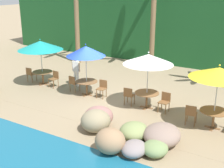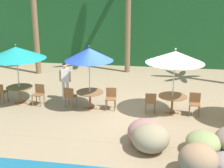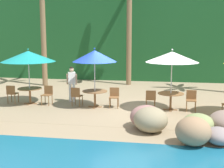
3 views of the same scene
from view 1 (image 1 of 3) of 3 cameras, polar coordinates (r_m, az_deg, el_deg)
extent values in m
plane|color=#937F60|center=(14.45, -1.03, -3.17)|extent=(120.00, 120.00, 0.00)
cube|color=#937F60|center=(14.44, -1.03, -3.16)|extent=(18.00, 5.20, 0.01)
cube|color=#194C23|center=(21.71, 11.87, 11.99)|extent=(28.00, 2.40, 6.00)
ellipsoid|color=gray|center=(10.66, 9.57, -9.60)|extent=(1.29, 1.46, 0.74)
ellipsoid|color=#9D6C65|center=(11.83, -2.61, -6.23)|extent=(1.15, 1.21, 0.79)
ellipsoid|color=#778C57|center=(10.04, 8.30, -12.13)|extent=(0.84, 0.92, 0.52)
ellipsoid|color=#869359|center=(10.87, 4.22, -9.07)|extent=(1.03, 1.15, 0.64)
ellipsoid|color=gray|center=(11.40, -3.15, -7.08)|extent=(1.15, 1.15, 0.84)
ellipsoid|color=#9C7856|center=(10.02, -0.36, -10.87)|extent=(1.04, 0.99, 0.86)
ellipsoid|color=gray|center=(9.97, 4.25, -12.28)|extent=(0.81, 0.96, 0.50)
cylinder|color=silver|center=(16.89, -13.33, 3.71)|extent=(0.04, 0.04, 2.32)
cone|color=teal|center=(16.66, -13.60, 7.23)|extent=(2.45, 2.45, 0.49)
sphere|color=teal|center=(16.60, -13.68, 8.31)|extent=(0.07, 0.07, 0.07)
cube|color=brown|center=(17.21, -13.05, 0.03)|extent=(0.60, 0.12, 0.03)
cube|color=brown|center=(17.21, -13.05, 0.03)|extent=(0.12, 0.60, 0.03)
cylinder|color=brown|center=(17.11, -13.13, 1.15)|extent=(0.09, 0.09, 0.71)
cylinder|color=brown|center=(17.00, -13.22, 2.29)|extent=(1.10, 1.10, 0.03)
cylinder|color=brown|center=(16.30, -11.19, -0.12)|extent=(0.04, 0.04, 0.45)
cylinder|color=brown|center=(16.55, -12.03, 0.12)|extent=(0.04, 0.04, 0.45)
cylinder|color=brown|center=(16.53, -10.29, 0.20)|extent=(0.04, 0.04, 0.45)
cylinder|color=brown|center=(16.78, -11.13, 0.43)|extent=(0.04, 0.04, 0.45)
cube|color=brown|center=(16.46, -11.21, 0.95)|extent=(0.46, 0.46, 0.03)
cube|color=brown|center=(16.53, -10.75, 1.77)|extent=(0.42, 0.08, 0.42)
cylinder|color=brown|center=(17.97, -15.09, 1.35)|extent=(0.04, 0.04, 0.45)
cylinder|color=brown|center=(17.72, -14.28, 1.18)|extent=(0.04, 0.04, 0.45)
cylinder|color=brown|center=(17.74, -15.91, 1.05)|extent=(0.04, 0.04, 0.45)
cylinder|color=brown|center=(17.49, -15.10, 0.88)|extent=(0.04, 0.04, 0.45)
cube|color=brown|center=(17.66, -15.16, 1.86)|extent=(0.42, 0.42, 0.03)
cube|color=brown|center=(17.48, -15.68, 2.31)|extent=(0.42, 0.04, 0.42)
cylinder|color=silver|center=(14.83, -4.95, 2.22)|extent=(0.04, 0.04, 2.38)
cone|color=blue|center=(14.57, -5.07, 6.33)|extent=(1.92, 1.92, 0.50)
sphere|color=blue|center=(14.50, -5.11, 7.58)|extent=(0.07, 0.07, 0.07)
cube|color=brown|center=(15.21, -4.83, -2.03)|extent=(0.60, 0.12, 0.03)
cube|color=brown|center=(15.21, -4.83, -2.03)|extent=(0.12, 0.60, 0.03)
cylinder|color=brown|center=(15.09, -4.87, -0.77)|extent=(0.09, 0.09, 0.71)
cylinder|color=brown|center=(14.97, -4.90, 0.51)|extent=(1.10, 1.10, 0.03)
cylinder|color=brown|center=(14.49, -1.78, -2.15)|extent=(0.04, 0.04, 0.45)
cylinder|color=brown|center=(14.66, -3.00, -1.92)|extent=(0.04, 0.04, 0.45)
cylinder|color=brown|center=(14.79, -1.10, -1.71)|extent=(0.04, 0.04, 0.45)
cylinder|color=brown|center=(14.95, -2.31, -1.49)|extent=(0.04, 0.04, 0.45)
cube|color=brown|center=(14.64, -2.06, -0.93)|extent=(0.44, 0.44, 0.03)
cube|color=brown|center=(14.74, -1.68, 0.01)|extent=(0.42, 0.06, 0.42)
cylinder|color=brown|center=(15.93, -7.14, -0.34)|extent=(0.04, 0.04, 0.45)
cylinder|color=brown|center=(15.69, -6.21, -0.60)|extent=(0.04, 0.04, 0.45)
cylinder|color=brown|center=(15.70, -8.06, -0.67)|extent=(0.04, 0.04, 0.45)
cylinder|color=brown|center=(15.46, -7.13, -0.94)|extent=(0.04, 0.04, 0.45)
cube|color=brown|center=(15.62, -7.17, 0.20)|extent=(0.47, 0.47, 0.03)
cube|color=brown|center=(15.43, -7.72, 0.70)|extent=(0.42, 0.09, 0.42)
cylinder|color=silver|center=(13.28, 6.80, 0.18)|extent=(0.04, 0.04, 2.38)
cone|color=white|center=(12.98, 6.98, 4.75)|extent=(2.21, 2.21, 0.44)
sphere|color=white|center=(12.91, 7.03, 6.05)|extent=(0.07, 0.07, 0.07)
cube|color=brown|center=(13.70, 6.61, -4.49)|extent=(0.60, 0.12, 0.03)
cube|color=brown|center=(13.70, 6.61, -4.49)|extent=(0.12, 0.60, 0.03)
cylinder|color=brown|center=(13.56, 6.66, -3.11)|extent=(0.09, 0.09, 0.71)
cylinder|color=brown|center=(13.44, 6.72, -1.70)|extent=(1.10, 1.10, 0.03)
cylinder|color=brown|center=(13.05, 10.23, -4.87)|extent=(0.04, 0.04, 0.45)
cylinder|color=brown|center=(13.19, 8.83, -4.53)|extent=(0.04, 0.04, 0.45)
cylinder|color=brown|center=(13.35, 10.89, -4.36)|extent=(0.04, 0.04, 0.45)
cylinder|color=brown|center=(13.49, 9.51, -4.04)|extent=(0.04, 0.04, 0.45)
cube|color=brown|center=(13.18, 9.92, -3.49)|extent=(0.45, 0.45, 0.03)
cube|color=brown|center=(13.28, 10.34, -2.44)|extent=(0.42, 0.07, 0.42)
cylinder|color=brown|center=(14.13, 3.00, -2.73)|extent=(0.04, 0.04, 0.45)
cylinder|color=brown|center=(14.00, 4.33, -2.97)|extent=(0.04, 0.04, 0.45)
cylinder|color=brown|center=(13.82, 2.39, -3.21)|extent=(0.04, 0.04, 0.45)
cylinder|color=brown|center=(13.69, 3.75, -3.46)|extent=(0.04, 0.04, 0.45)
cube|color=brown|center=(13.82, 3.38, -2.16)|extent=(0.45, 0.45, 0.03)
cube|color=brown|center=(13.58, 3.06, -1.66)|extent=(0.42, 0.06, 0.42)
cylinder|color=silver|center=(11.96, 19.28, -2.92)|extent=(0.04, 0.04, 2.37)
cone|color=yellow|center=(11.62, 19.84, 2.07)|extent=(2.19, 2.19, 0.40)
sphere|color=yellow|center=(11.55, 19.99, 3.40)|extent=(0.07, 0.07, 0.07)
cube|color=brown|center=(12.42, 18.70, -7.95)|extent=(0.60, 0.12, 0.03)
cube|color=brown|center=(12.42, 18.70, -7.95)|extent=(0.12, 0.60, 0.03)
cylinder|color=brown|center=(12.27, 18.87, -6.47)|extent=(0.09, 0.09, 0.71)
cylinder|color=brown|center=(12.13, 19.05, -4.94)|extent=(1.10, 1.10, 0.03)
cylinder|color=brown|center=(12.59, 14.23, -6.08)|extent=(0.04, 0.04, 0.45)
cylinder|color=brown|center=(12.54, 15.84, -6.31)|extent=(0.04, 0.04, 0.45)
cylinder|color=brown|center=(12.27, 13.92, -6.72)|extent=(0.04, 0.04, 0.45)
cylinder|color=brown|center=(12.22, 15.57, -6.97)|extent=(0.04, 0.04, 0.45)
cube|color=brown|center=(12.31, 14.98, -5.50)|extent=(0.47, 0.47, 0.03)
cube|color=brown|center=(12.05, 14.90, -5.02)|extent=(0.42, 0.09, 0.42)
cylinder|color=brown|center=(20.98, -6.77, 12.13)|extent=(0.32, 0.32, 6.07)
cylinder|color=brown|center=(19.34, 7.92, 12.44)|extent=(0.32, 0.32, 6.67)
cylinder|color=white|center=(16.53, -7.09, 1.12)|extent=(0.13, 0.13, 0.86)
cylinder|color=white|center=(16.42, -6.59, 1.02)|extent=(0.13, 0.13, 0.86)
cube|color=white|center=(16.28, -6.94, 3.49)|extent=(0.39, 0.32, 0.58)
cylinder|color=#D6AD89|center=(16.42, -7.54, 3.42)|extent=(0.08, 0.08, 0.50)
cylinder|color=#D6AD89|center=(16.16, -6.31, 3.22)|extent=(0.08, 0.08, 0.50)
sphere|color=#D6AD89|center=(16.18, -6.99, 4.89)|extent=(0.21, 0.21, 0.21)
sphere|color=black|center=(16.16, -7.00, 5.06)|extent=(0.18, 0.18, 0.18)
camera|label=2|loc=(5.70, -54.50, 2.96)|focal=47.67mm
camera|label=3|loc=(6.01, -67.05, -13.85)|focal=48.52mm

